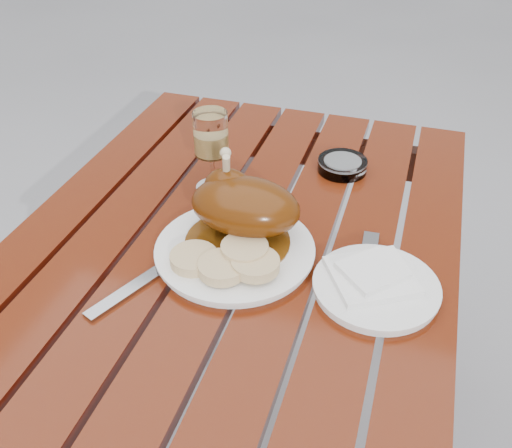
{
  "coord_description": "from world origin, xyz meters",
  "views": [
    {
      "loc": [
        0.29,
        -0.74,
        1.39
      ],
      "look_at": [
        0.04,
        0.05,
        0.78
      ],
      "focal_mm": 40.0,
      "sensor_mm": 36.0,
      "label": 1
    }
  ],
  "objects_px": {
    "table": "(232,383)",
    "wine_glass": "(212,152)",
    "side_plate": "(376,287)",
    "ashtray": "(342,165)",
    "dinner_plate": "(235,251)"
  },
  "relations": [
    {
      "from": "side_plate",
      "to": "table",
      "type": "bearing_deg",
      "value": 173.74
    },
    {
      "from": "dinner_plate",
      "to": "wine_glass",
      "type": "xyz_separation_m",
      "value": [
        -0.11,
        0.19,
        0.08
      ]
    },
    {
      "from": "table",
      "to": "dinner_plate",
      "type": "height_order",
      "value": "dinner_plate"
    },
    {
      "from": "wine_glass",
      "to": "side_plate",
      "type": "distance_m",
      "value": 0.43
    },
    {
      "from": "table",
      "to": "wine_glass",
      "type": "relative_size",
      "value": 7.07
    },
    {
      "from": "table",
      "to": "ashtray",
      "type": "distance_m",
      "value": 0.53
    },
    {
      "from": "dinner_plate",
      "to": "side_plate",
      "type": "distance_m",
      "value": 0.25
    },
    {
      "from": "table",
      "to": "ashtray",
      "type": "relative_size",
      "value": 11.28
    },
    {
      "from": "table",
      "to": "wine_glass",
      "type": "xyz_separation_m",
      "value": [
        -0.09,
        0.18,
        0.46
      ]
    },
    {
      "from": "dinner_plate",
      "to": "side_plate",
      "type": "xyz_separation_m",
      "value": [
        0.25,
        -0.02,
        -0.0
      ]
    },
    {
      "from": "side_plate",
      "to": "ashtray",
      "type": "relative_size",
      "value": 1.95
    },
    {
      "from": "wine_glass",
      "to": "dinner_plate",
      "type": "bearing_deg",
      "value": -59.41
    },
    {
      "from": "table",
      "to": "side_plate",
      "type": "height_order",
      "value": "side_plate"
    },
    {
      "from": "table",
      "to": "ashtray",
      "type": "height_order",
      "value": "ashtray"
    },
    {
      "from": "wine_glass",
      "to": "table",
      "type": "bearing_deg",
      "value": -62.62
    }
  ]
}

